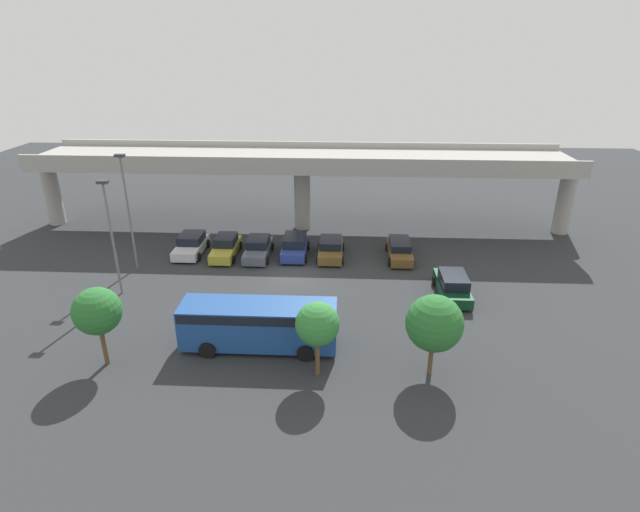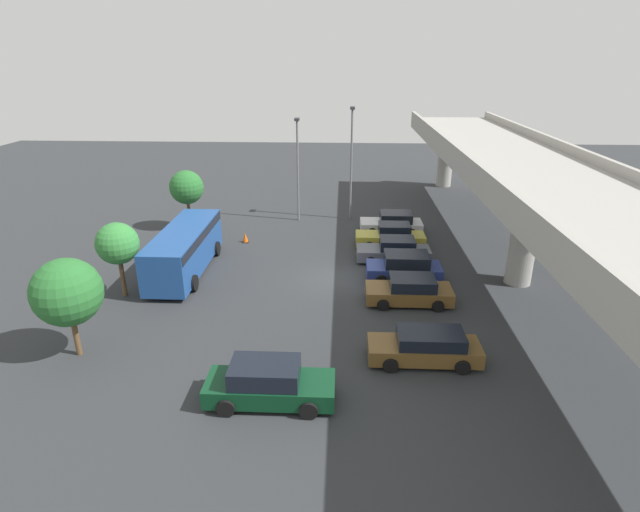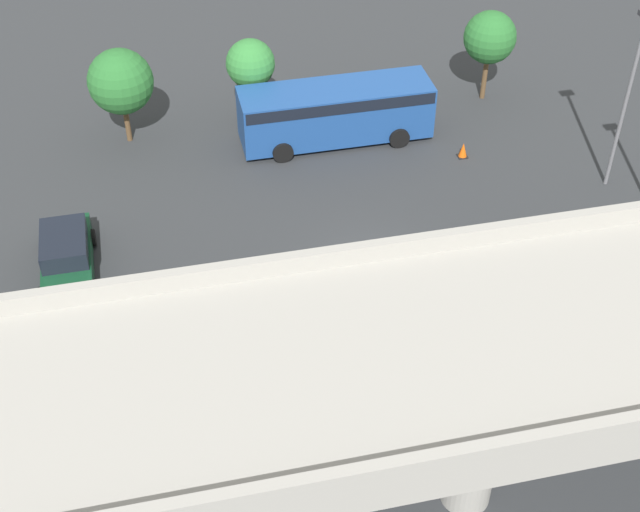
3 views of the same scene
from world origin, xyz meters
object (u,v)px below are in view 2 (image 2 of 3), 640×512
at_px(parked_car_0, 392,223).
at_px(parked_car_3, 405,267).
at_px(parked_car_4, 410,291).
at_px(tree_front_right, 67,292).
at_px(tree_front_left, 187,188).
at_px(tree_front_centre, 117,244).
at_px(lamp_post_near_aisle, 351,156).
at_px(parked_car_5, 426,347).
at_px(shuttle_bus, 184,247).
at_px(traffic_cone, 245,238).
at_px(parked_car_2, 394,251).
at_px(parked_car_1, 391,236).
at_px(lamp_post_mid_lot, 298,162).
at_px(parked_car_6, 269,384).

relative_size(parked_car_0, parked_car_3, 1.05).
bearing_deg(parked_car_3, parked_car_0, -90.34).
height_order(parked_car_4, tree_front_right, tree_front_right).
height_order(tree_front_left, tree_front_centre, tree_front_left).
relative_size(parked_car_4, lamp_post_near_aisle, 0.52).
relative_size(tree_front_left, tree_front_centre, 1.08).
xyz_separation_m(parked_car_5, shuttle_bus, (-9.10, -13.09, 0.91)).
bearing_deg(parked_car_5, tree_front_right, 0.60).
relative_size(parked_car_3, traffic_cone, 6.16).
bearing_deg(lamp_post_near_aisle, parked_car_2, 17.00).
distance_m(lamp_post_near_aisle, tree_front_centre, 19.28).
distance_m(parked_car_3, shuttle_bus, 13.16).
bearing_deg(lamp_post_near_aisle, shuttle_bus, -42.19).
xyz_separation_m(parked_car_5, tree_front_centre, (-5.69, -15.51, 2.32)).
relative_size(parked_car_0, parked_car_1, 0.96).
height_order(parked_car_2, tree_front_left, tree_front_left).
bearing_deg(traffic_cone, parked_car_4, 49.71).
xyz_separation_m(shuttle_bus, tree_front_centre, (3.42, -2.41, 1.41)).
xyz_separation_m(parked_car_0, shuttle_bus, (7.79, -13.17, 0.87)).
distance_m(parked_car_5, lamp_post_mid_lot, 21.32).
height_order(parked_car_4, shuttle_bus, shuttle_bus).
distance_m(parked_car_0, tree_front_left, 15.45).
bearing_deg(shuttle_bus, parked_car_5, -124.81).
distance_m(shuttle_bus, tree_front_centre, 4.42).
bearing_deg(traffic_cone, parked_car_6, 13.40).
bearing_deg(shuttle_bus, traffic_cone, -26.69).
height_order(lamp_post_mid_lot, tree_front_right, lamp_post_mid_lot).
distance_m(parked_car_0, tree_front_centre, 19.33).
distance_m(parked_car_5, tree_front_left, 22.98).
xyz_separation_m(parked_car_6, lamp_post_mid_lot, (-22.65, -0.82, 3.89)).
bearing_deg(parked_car_5, tree_front_centre, -20.14).
xyz_separation_m(parked_car_2, tree_front_centre, (5.65, -15.22, 2.31)).
height_order(parked_car_3, lamp_post_near_aisle, lamp_post_near_aisle).
relative_size(parked_car_3, lamp_post_mid_lot, 0.54).
relative_size(parked_car_3, parked_car_4, 0.95).
relative_size(tree_front_centre, tree_front_right, 0.93).
height_order(parked_car_0, traffic_cone, parked_car_0).
bearing_deg(parked_car_3, tree_front_right, 29.44).
xyz_separation_m(parked_car_3, tree_front_right, (8.56, -15.17, 2.23)).
relative_size(parked_car_2, parked_car_6, 0.96).
height_order(parked_car_4, parked_car_5, parked_car_4).
height_order(parked_car_5, shuttle_bus, shuttle_bus).
distance_m(parked_car_4, parked_car_6, 10.56).
bearing_deg(parked_car_5, parked_car_2, -88.54).
bearing_deg(parked_car_6, tree_front_right, 162.34).
bearing_deg(parked_car_2, lamp_post_mid_lot, -50.66).
bearing_deg(parked_car_3, tree_front_left, -29.68).
relative_size(parked_car_1, traffic_cone, 6.71).
bearing_deg(parked_car_5, shuttle_bus, -34.81).
bearing_deg(parked_car_6, parked_car_1, 70.29).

